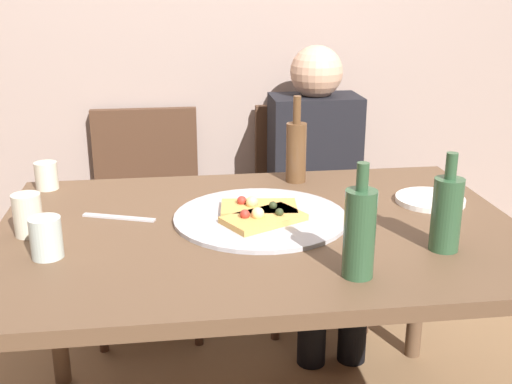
{
  "coord_description": "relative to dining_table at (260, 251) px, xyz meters",
  "views": [
    {
      "loc": [
        -0.23,
        -1.65,
        1.42
      ],
      "look_at": [
        0.01,
        0.15,
        0.81
      ],
      "focal_mm": 44.78,
      "sensor_mm": 36.0,
      "label": 1
    }
  ],
  "objects": [
    {
      "name": "pizza_slice_last",
      "position": [
        0.01,
        0.08,
        0.1
      ],
      "size": [
        0.23,
        0.15,
        0.05
      ],
      "color": "tan",
      "rests_on": "pizza_tray"
    },
    {
      "name": "guest_in_sweater",
      "position": [
        0.34,
        0.75,
        -0.04
      ],
      "size": [
        0.36,
        0.56,
        1.17
      ],
      "rotation": [
        0.0,
        0.0,
        3.14
      ],
      "color": "black",
      "rests_on": "ground_plane"
    },
    {
      "name": "chair_right",
      "position": [
        0.34,
        0.9,
        -0.17
      ],
      "size": [
        0.44,
        0.44,
        0.9
      ],
      "rotation": [
        0.0,
        0.0,
        3.14
      ],
      "color": "#472D1E",
      "rests_on": "ground_plane"
    },
    {
      "name": "chair_left",
      "position": [
        -0.35,
        0.9,
        -0.17
      ],
      "size": [
        0.44,
        0.44,
        0.9
      ],
      "rotation": [
        0.0,
        0.0,
        3.14
      ],
      "color": "#472D1E",
      "rests_on": "ground_plane"
    },
    {
      "name": "back_wall",
      "position": [
        0.0,
        1.12,
        0.62
      ],
      "size": [
        6.0,
        0.1,
        2.6
      ],
      "primitive_type": "cube",
      "color": "gray",
      "rests_on": "ground_plane"
    },
    {
      "name": "plate_stack",
      "position": [
        0.55,
        0.13,
        0.08
      ],
      "size": [
        0.21,
        0.21,
        0.02
      ],
      "primitive_type": "cylinder",
      "color": "white",
      "rests_on": "dining_table"
    },
    {
      "name": "beer_bottle",
      "position": [
        0.44,
        -0.22,
        0.18
      ],
      "size": [
        0.08,
        0.08,
        0.26
      ],
      "color": "#2D5133",
      "rests_on": "dining_table"
    },
    {
      "name": "table_knife",
      "position": [
        -0.4,
        0.11,
        0.08
      ],
      "size": [
        0.21,
        0.09,
        0.01
      ],
      "primitive_type": "cube",
      "rotation": [
        0.0,
        0.0,
        2.79
      ],
      "color": "#B7B7BC",
      "rests_on": "dining_table"
    },
    {
      "name": "wine_bottle",
      "position": [
        0.18,
        0.39,
        0.19
      ],
      "size": [
        0.07,
        0.07,
        0.29
      ],
      "color": "brown",
      "rests_on": "dining_table"
    },
    {
      "name": "dining_table",
      "position": [
        0.0,
        0.0,
        0.0
      ],
      "size": [
        1.47,
        1.01,
        0.76
      ],
      "color": "brown",
      "rests_on": "ground_plane"
    },
    {
      "name": "tumbler_far",
      "position": [
        -0.65,
        0.42,
        0.12
      ],
      "size": [
        0.07,
        0.07,
        0.09
      ],
      "primitive_type": "cylinder",
      "color": "beige",
      "rests_on": "dining_table"
    },
    {
      "name": "wine_glass",
      "position": [
        -0.55,
        -0.14,
        0.13
      ],
      "size": [
        0.08,
        0.08,
        0.1
      ],
      "primitive_type": "cylinder",
      "color": "#B7C6BC",
      "rests_on": "dining_table"
    },
    {
      "name": "pizza_tray",
      "position": [
        0.01,
        0.05,
        0.08
      ],
      "size": [
        0.5,
        0.5,
        0.01
      ],
      "primitive_type": "cylinder",
      "color": "#ADADB2",
      "rests_on": "dining_table"
    },
    {
      "name": "tumbler_near",
      "position": [
        -0.63,
        0.02,
        0.13
      ],
      "size": [
        0.08,
        0.08,
        0.12
      ],
      "primitive_type": "cylinder",
      "color": "beige",
      "rests_on": "dining_table"
    },
    {
      "name": "water_bottle",
      "position": [
        0.18,
        -0.34,
        0.19
      ],
      "size": [
        0.07,
        0.07,
        0.27
      ],
      "color": "#2D5133",
      "rests_on": "dining_table"
    },
    {
      "name": "pizza_slice_extra",
      "position": [
        0.01,
        -0.0,
        0.1
      ],
      "size": [
        0.26,
        0.22,
        0.05
      ],
      "color": "tan",
      "rests_on": "pizza_tray"
    }
  ]
}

